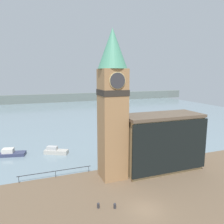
# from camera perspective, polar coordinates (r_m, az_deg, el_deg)

# --- Properties ---
(ground_plane) EXTENTS (160.00, 160.00, 0.00)m
(ground_plane) POSITION_cam_1_polar(r_m,az_deg,el_deg) (29.78, 8.78, -23.91)
(ground_plane) COLOR brown
(water) EXTENTS (160.00, 120.00, 0.00)m
(water) POSITION_cam_1_polar(r_m,az_deg,el_deg) (96.72, -12.78, -0.29)
(water) COLOR gray
(water) RESTS_ON ground_plane
(far_shoreline) EXTENTS (180.00, 3.00, 5.00)m
(far_shoreline) POSITION_cam_1_polar(r_m,az_deg,el_deg) (135.79, -15.13, 3.51)
(far_shoreline) COLOR slate
(far_shoreline) RESTS_ON water
(pier_railing) EXTENTS (11.64, 0.08, 1.09)m
(pier_railing) POSITION_cam_1_polar(r_m,az_deg,el_deg) (37.71, -14.55, -14.84)
(pier_railing) COLOR #232328
(pier_railing) RESTS_ON ground_plane
(clock_tower) EXTENTS (4.47, 4.47, 23.25)m
(clock_tower) POSITION_cam_1_polar(r_m,az_deg,el_deg) (33.71, 0.14, 2.77)
(clock_tower) COLOR #9E754C
(clock_tower) RESTS_ON ground_plane
(pier_building) EXTENTS (13.95, 6.06, 9.82)m
(pier_building) POSITION_cam_1_polar(r_m,az_deg,el_deg) (39.08, 12.84, -7.65)
(pier_building) COLOR tan
(pier_building) RESTS_ON ground_plane
(boat_near) EXTENTS (5.10, 3.77, 1.58)m
(boat_near) POSITION_cam_1_polar(r_m,az_deg,el_deg) (48.08, -14.57, -9.84)
(boat_near) COLOR #B7B2A8
(boat_near) RESTS_ON water
(boat_far) EXTENTS (5.25, 3.19, 1.54)m
(boat_far) POSITION_cam_1_polar(r_m,az_deg,el_deg) (50.09, -24.78, -9.69)
(boat_far) COLOR #333856
(boat_far) RESTS_ON water
(mooring_bollard_near) EXTENTS (0.35, 0.35, 0.71)m
(mooring_bollard_near) POSITION_cam_1_polar(r_m,az_deg,el_deg) (29.65, -3.59, -23.11)
(mooring_bollard_near) COLOR #2D2D33
(mooring_bollard_near) RESTS_ON ground_plane
(mooring_bollard_far) EXTENTS (0.36, 0.36, 0.70)m
(mooring_bollard_far) POSITION_cam_1_polar(r_m,az_deg,el_deg) (29.55, 0.74, -23.23)
(mooring_bollard_far) COLOR #2D2D33
(mooring_bollard_far) RESTS_ON ground_plane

